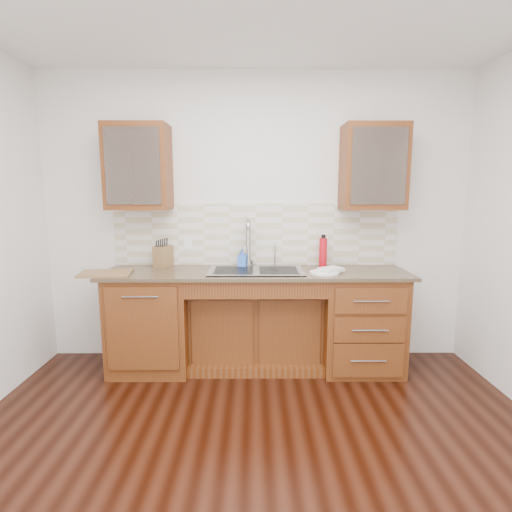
{
  "coord_description": "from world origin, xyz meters",
  "views": [
    {
      "loc": [
        -0.01,
        -2.06,
        1.62
      ],
      "look_at": [
        0.0,
        1.4,
        1.05
      ],
      "focal_mm": 28.0,
      "sensor_mm": 36.0,
      "label": 1
    }
  ],
  "objects_px": {
    "soap_bottle": "(242,258)",
    "cutting_board": "(106,273)",
    "water_bottle": "(323,253)",
    "knife_block": "(163,256)",
    "plate": "(324,273)"
  },
  "relations": [
    {
      "from": "cutting_board",
      "to": "soap_bottle",
      "type": "bearing_deg",
      "value": 15.32
    },
    {
      "from": "soap_bottle",
      "to": "cutting_board",
      "type": "xyz_separation_m",
      "value": [
        -1.16,
        -0.32,
        -0.08
      ]
    },
    {
      "from": "plate",
      "to": "cutting_board",
      "type": "xyz_separation_m",
      "value": [
        -1.88,
        -0.03,
        0.0
      ]
    },
    {
      "from": "knife_block",
      "to": "soap_bottle",
      "type": "bearing_deg",
      "value": 22.3
    },
    {
      "from": "cutting_board",
      "to": "plate",
      "type": "bearing_deg",
      "value": 0.94
    },
    {
      "from": "soap_bottle",
      "to": "water_bottle",
      "type": "relative_size",
      "value": 0.62
    },
    {
      "from": "water_bottle",
      "to": "soap_bottle",
      "type": "bearing_deg",
      "value": -179.69
    },
    {
      "from": "soap_bottle",
      "to": "plate",
      "type": "relative_size",
      "value": 0.67
    },
    {
      "from": "plate",
      "to": "knife_block",
      "type": "height_order",
      "value": "knife_block"
    },
    {
      "from": "knife_block",
      "to": "cutting_board",
      "type": "bearing_deg",
      "value": -115.06
    },
    {
      "from": "water_bottle",
      "to": "cutting_board",
      "type": "height_order",
      "value": "water_bottle"
    },
    {
      "from": "soap_bottle",
      "to": "plate",
      "type": "distance_m",
      "value": 0.78
    },
    {
      "from": "water_bottle",
      "to": "knife_block",
      "type": "bearing_deg",
      "value": 178.91
    },
    {
      "from": "soap_bottle",
      "to": "water_bottle",
      "type": "xyz_separation_m",
      "value": [
        0.76,
        0.0,
        0.05
      ]
    },
    {
      "from": "soap_bottle",
      "to": "plate",
      "type": "bearing_deg",
      "value": -14.12
    }
  ]
}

